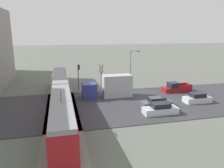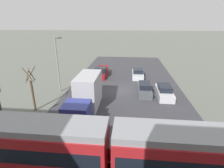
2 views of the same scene
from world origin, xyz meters
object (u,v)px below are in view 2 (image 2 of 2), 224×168
Objects in this scene: sedan_car_2 at (145,89)px; street_tree at (32,91)px; pickup_truck at (101,73)px; traffic_light_pole at (0,101)px; light_rail_tram at (110,151)px; sedan_car_0 at (138,74)px; street_lamp_near_crossing at (58,61)px; box_truck at (86,96)px; sedan_car_1 at (164,92)px.

street_tree reaches higher than sedan_car_2.
pickup_truck is 1.08× the size of traffic_light_pole.
light_rail_tram is 20.99m from sedan_car_0.
box_truck is at bearing 133.50° from street_lamp_near_crossing.
street_lamp_near_crossing reaches higher than sedan_car_0.
traffic_light_pole reaches higher than light_rail_tram.
pickup_truck is 10.19m from sedan_car_2.
light_rail_tram is 8.93m from box_truck.
street_tree is at bearing 82.96° from street_lamp_near_crossing.
pickup_truck is at bearing -39.06° from sedan_car_1.
light_rail_tram reaches higher than sedan_car_0.
traffic_light_pole reaches higher than sedan_car_2.
traffic_light_pole is at bearing -125.24° from sedan_car_0.
sedan_car_1 is 18.30m from traffic_light_pole.
light_rail_tram is 6.91× the size of sedan_car_2.
box_truck is 1.85× the size of sedan_car_2.
box_truck is 12.69m from pickup_truck.
pickup_truck is at bearing -122.64° from street_lamp_near_crossing.
street_lamp_near_crossing reaches higher than sedan_car_2.
sedan_car_1 is at bearing 177.52° from street_lamp_near_crossing.
light_rail_tram is 14.22m from sedan_car_1.
street_tree is at bearing -94.71° from traffic_light_pole.
sedan_car_0 is 0.57× the size of street_lamp_near_crossing.
street_tree is 6.23m from street_lamp_near_crossing.
light_rail_tram reaches higher than box_truck.
box_truck reaches higher than sedan_car_2.
box_truck is 1.77× the size of sedan_car_1.
box_truck reaches higher than sedan_car_0.
light_rail_tram is at bearing 140.31° from street_tree.
sedan_car_1 is (-9.23, -4.77, -1.10)m from box_truck.
street_tree reaches higher than pickup_truck.
traffic_light_pole is at bearing -141.77° from sedan_car_2.
traffic_light_pole is (12.26, 17.36, 2.48)m from sedan_car_0.
street_lamp_near_crossing reaches higher than traffic_light_pole.
sedan_car_2 is at bearing 134.83° from pickup_truck.
sedan_car_2 is at bearing -84.88° from sedan_car_0.
box_truck is (3.51, -8.21, 0.02)m from light_rail_tram.
sedan_car_2 is at bearing -179.90° from street_lamp_near_crossing.
box_truck is at bearing -175.61° from street_tree.
street_lamp_near_crossing is at bearing -46.50° from box_truck.
sedan_car_0 is 0.90× the size of sedan_car_1.
sedan_car_1 is at bearing -152.69° from box_truck.
sedan_car_2 is (-0.64, 7.19, -0.00)m from sedan_car_0.
light_rail_tram is at bearing -103.24° from sedan_car_2.
street_tree is (9.35, -7.76, 0.49)m from light_rail_tram.
pickup_truck is at bearing 179.64° from sedan_car_0.
pickup_truck is at bearing -87.87° from box_truck.
pickup_truck is 1.05× the size of street_tree.
sedan_car_2 is (2.51, -0.64, 0.00)m from sedan_car_1.
sedan_car_0 is at bearing 179.64° from pickup_truck.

